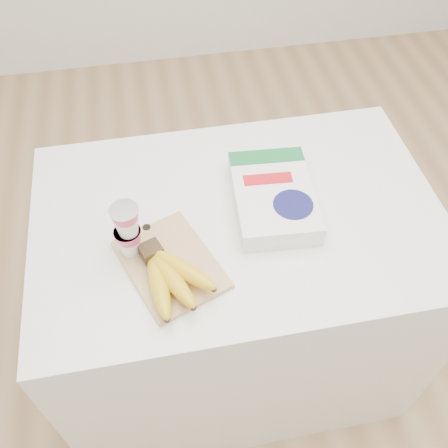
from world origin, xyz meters
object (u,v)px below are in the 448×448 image
table (236,295)px  cutting_board (170,264)px  yogurt_stack (127,230)px  cereal_box (273,197)px  bananas (170,276)px

table → cutting_board: size_ratio=4.04×
cutting_board → yogurt_stack: bearing=128.8°
table → cutting_board: bearing=-146.0°
cutting_board → cereal_box: cereal_box is taller
yogurt_stack → cereal_box: bearing=14.1°
cutting_board → bananas: (-0.01, -0.06, 0.03)m
cereal_box → table: bearing=-168.3°
table → cereal_box: cereal_box is taller
yogurt_stack → bananas: bearing=-52.8°
bananas → cereal_box: size_ratio=0.72×
bananas → yogurt_stack: bearing=127.2°
bananas → yogurt_stack: (-0.08, 0.10, 0.06)m
table → bananas: size_ratio=4.80×
bananas → cereal_box: 0.35m
bananas → cutting_board: bearing=84.5°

